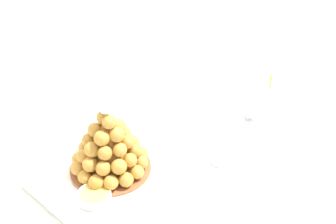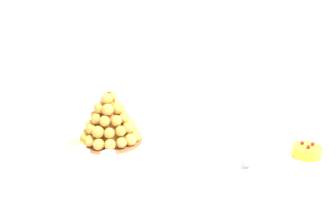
% 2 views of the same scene
% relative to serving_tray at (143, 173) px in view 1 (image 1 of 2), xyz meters
% --- Properties ---
extents(buffet_table, '(1.73, 0.99, 0.79)m').
position_rel_serving_tray_xyz_m(buffet_table, '(0.20, 0.01, -0.10)').
color(buffet_table, brown).
rests_on(buffet_table, ground_plane).
extents(serving_tray, '(0.55, 0.43, 0.02)m').
position_rel_serving_tray_xyz_m(serving_tray, '(0.00, 0.00, 0.00)').
color(serving_tray, white).
rests_on(serving_tray, buffet_table).
extents(croquembouche, '(0.24, 0.24, 0.24)m').
position_rel_serving_tray_xyz_m(croquembouche, '(-0.05, 0.08, 0.09)').
color(croquembouche, brown).
rests_on(croquembouche, serving_tray).
extents(dessert_cup_mid_left, '(0.05, 0.05, 0.05)m').
position_rel_serving_tray_xyz_m(dessert_cup_mid_left, '(-0.10, -0.13, 0.03)').
color(dessert_cup_mid_left, silver).
rests_on(dessert_cup_mid_left, serving_tray).
extents(dessert_cup_centre, '(0.05, 0.05, 0.06)m').
position_rel_serving_tray_xyz_m(dessert_cup_centre, '(-0.00, -0.13, 0.03)').
color(dessert_cup_centre, silver).
rests_on(dessert_cup_centre, serving_tray).
extents(dessert_cup_mid_right, '(0.06, 0.06, 0.05)m').
position_rel_serving_tray_xyz_m(dessert_cup_mid_right, '(0.10, -0.13, 0.03)').
color(dessert_cup_mid_right, silver).
rests_on(dessert_cup_mid_right, serving_tray).
extents(dessert_cup_right, '(0.06, 0.06, 0.05)m').
position_rel_serving_tray_xyz_m(dessert_cup_right, '(0.20, -0.13, 0.03)').
color(dessert_cup_right, silver).
rests_on(dessert_cup_right, serving_tray).
extents(creme_brulee_ramekin, '(0.09, 0.09, 0.02)m').
position_rel_serving_tray_xyz_m(creme_brulee_ramekin, '(-0.16, 0.02, 0.01)').
color(creme_brulee_ramekin, white).
rests_on(creme_brulee_ramekin, serving_tray).
extents(macaron_goblet, '(0.11, 0.11, 0.24)m').
position_rel_serving_tray_xyz_m(macaron_goblet, '(0.44, -0.06, 0.15)').
color(macaron_goblet, white).
rests_on(macaron_goblet, buffet_table).
extents(fruit_tart_plate, '(0.22, 0.22, 0.06)m').
position_rel_serving_tray_xyz_m(fruit_tart_plate, '(0.66, 0.04, 0.01)').
color(fruit_tart_plate, white).
rests_on(fruit_tart_plate, buffet_table).
extents(wine_glass, '(0.07, 0.07, 0.16)m').
position_rel_serving_tray_xyz_m(wine_glass, '(-0.19, 0.20, 0.12)').
color(wine_glass, silver).
rests_on(wine_glass, buffet_table).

